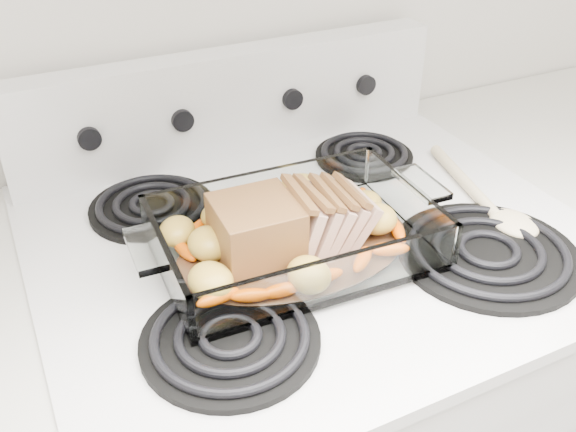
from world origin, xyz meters
name	(u,v)px	position (x,y,z in m)	size (l,w,h in m)	color
counter_right	(569,330)	(0.67, 1.66, 0.47)	(0.58, 0.68, 0.93)	silver
baking_dish	(295,241)	(-0.05, 1.61, 0.96)	(0.36, 0.24, 0.07)	silver
pork_roast	(280,227)	(-0.07, 1.61, 0.99)	(0.22, 0.10, 0.08)	brown
roast_vegetables	(281,224)	(-0.05, 1.64, 0.97)	(0.35, 0.19, 0.04)	#FF5C00
wooden_spoon	(491,204)	(0.28, 1.59, 0.95)	(0.08, 0.28, 0.02)	beige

